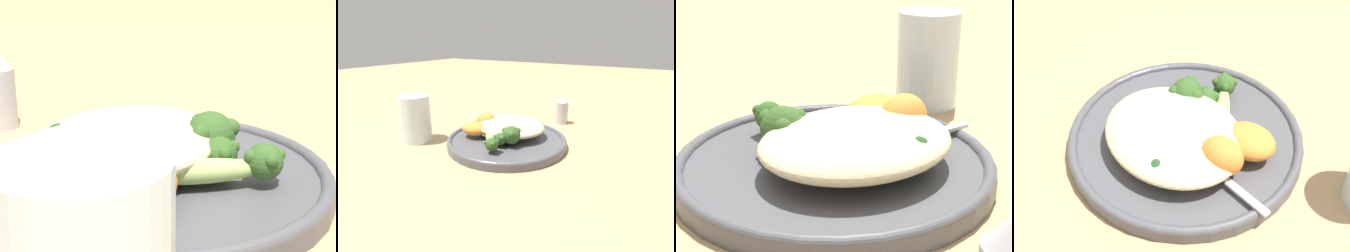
# 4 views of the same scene
# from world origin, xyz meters

# --- Properties ---
(ground_plane) EXTENTS (4.00, 4.00, 0.00)m
(ground_plane) POSITION_xyz_m (0.00, 0.00, 0.00)
(ground_plane) COLOR tan
(plate) EXTENTS (0.30, 0.30, 0.02)m
(plate) POSITION_xyz_m (0.01, -0.01, 0.01)
(plate) COLOR #4C4C51
(plate) RESTS_ON ground_plane
(quinoa_mound) EXTENTS (0.18, 0.15, 0.04)m
(quinoa_mound) POSITION_xyz_m (0.00, 0.01, 0.04)
(quinoa_mound) COLOR beige
(quinoa_mound) RESTS_ON plate
(broccoli_stalk_0) EXTENTS (0.09, 0.10, 0.03)m
(broccoli_stalk_0) POSITION_xyz_m (0.00, -0.08, 0.03)
(broccoli_stalk_0) COLOR #9EBC66
(broccoli_stalk_0) RESTS_ON plate
(broccoli_stalk_1) EXTENTS (0.07, 0.05, 0.03)m
(broccoli_stalk_1) POSITION_xyz_m (0.01, -0.06, 0.03)
(broccoli_stalk_1) COLOR #9EBC66
(broccoli_stalk_1) RESTS_ON plate
(broccoli_stalk_2) EXTENTS (0.09, 0.05, 0.04)m
(broccoli_stalk_2) POSITION_xyz_m (0.03, -0.05, 0.04)
(broccoli_stalk_2) COLOR #9EBC66
(broccoli_stalk_2) RESTS_ON plate
(broccoli_stalk_3) EXTENTS (0.08, 0.04, 0.03)m
(broccoli_stalk_3) POSITION_xyz_m (0.01, -0.04, 0.03)
(broccoli_stalk_3) COLOR #9EBC66
(broccoli_stalk_3) RESTS_ON plate
(broccoli_stalk_4) EXTENTS (0.08, 0.04, 0.03)m
(broccoli_stalk_4) POSITION_xyz_m (0.01, -0.03, 0.03)
(broccoli_stalk_4) COLOR #9EBC66
(broccoli_stalk_4) RESTS_ON plate
(broccoli_stalk_5) EXTENTS (0.06, 0.07, 0.04)m
(broccoli_stalk_5) POSITION_xyz_m (0.01, -0.00, 0.04)
(broccoli_stalk_5) COLOR #9EBC66
(broccoli_stalk_5) RESTS_ON plate
(broccoli_stalk_6) EXTENTS (0.08, 0.10, 0.03)m
(broccoli_stalk_6) POSITION_xyz_m (0.01, 0.00, 0.04)
(broccoli_stalk_6) COLOR #9EBC66
(broccoli_stalk_6) RESTS_ON plate
(broccoli_stalk_7) EXTENTS (0.06, 0.11, 0.03)m
(broccoli_stalk_7) POSITION_xyz_m (-0.00, 0.03, 0.04)
(broccoli_stalk_7) COLOR #9EBC66
(broccoli_stalk_7) RESTS_ON plate
(sweet_potato_chunk_0) EXTENTS (0.06, 0.05, 0.05)m
(sweet_potato_chunk_0) POSITION_xyz_m (-0.07, 0.00, 0.05)
(sweet_potato_chunk_0) COLOR orange
(sweet_potato_chunk_0) RESTS_ON plate
(sweet_potato_chunk_1) EXTENTS (0.07, 0.06, 0.03)m
(sweet_potato_chunk_1) POSITION_xyz_m (-0.07, -0.05, 0.04)
(sweet_potato_chunk_1) COLOR orange
(sweet_potato_chunk_1) RESTS_ON plate
(sweet_potato_chunk_2) EXTENTS (0.08, 0.08, 0.03)m
(sweet_potato_chunk_2) POSITION_xyz_m (-0.03, -0.00, 0.04)
(sweet_potato_chunk_2) COLOR orange
(sweet_potato_chunk_2) RESTS_ON plate
(kale_tuft) EXTENTS (0.05, 0.05, 0.03)m
(kale_tuft) POSITION_xyz_m (-0.03, 0.05, 0.04)
(kale_tuft) COLOR #234723
(kale_tuft) RESTS_ON plate
(spoon) EXTENTS (0.10, 0.03, 0.01)m
(spoon) POSITION_xyz_m (-0.07, 0.01, 0.03)
(spoon) COLOR silver
(spoon) RESTS_ON plate
(water_glass) EXTENTS (0.08, 0.08, 0.12)m
(water_glass) POSITION_xyz_m (-0.21, -0.11, 0.06)
(water_glass) COLOR silver
(water_glass) RESTS_ON ground_plane
(salt_shaker) EXTENTS (0.04, 0.04, 0.09)m
(salt_shaker) POSITION_xyz_m (0.06, 0.22, 0.04)
(salt_shaker) COLOR #B2B2B7
(salt_shaker) RESTS_ON ground_plane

